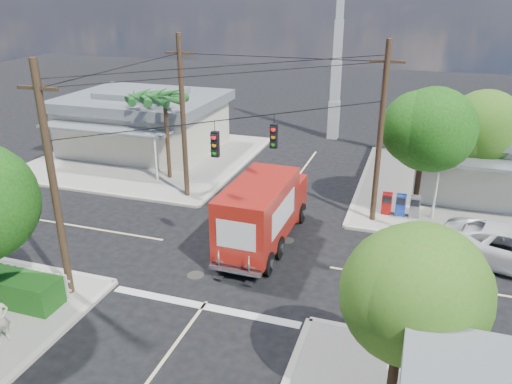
% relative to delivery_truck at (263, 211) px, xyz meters
% --- Properties ---
extents(ground, '(120.00, 120.00, 0.00)m').
position_rel_delivery_truck_xyz_m(ground, '(-0.61, -1.20, -1.64)').
color(ground, black).
rests_on(ground, ground).
extents(sidewalk_ne, '(14.12, 14.12, 0.14)m').
position_rel_delivery_truck_xyz_m(sidewalk_ne, '(10.26, 9.68, -1.57)').
color(sidewalk_ne, gray).
rests_on(sidewalk_ne, ground).
extents(sidewalk_nw, '(14.12, 14.12, 0.14)m').
position_rel_delivery_truck_xyz_m(sidewalk_nw, '(-11.49, 9.68, -1.57)').
color(sidewalk_nw, gray).
rests_on(sidewalk_nw, ground).
extents(road_markings, '(32.00, 32.00, 0.01)m').
position_rel_delivery_truck_xyz_m(road_markings, '(-0.61, -2.67, -1.64)').
color(road_markings, beige).
rests_on(road_markings, ground).
extents(building_nw, '(10.80, 10.20, 4.30)m').
position_rel_delivery_truck_xyz_m(building_nw, '(-12.61, 11.27, 0.58)').
color(building_nw, beige).
rests_on(building_nw, sidewalk_nw).
extents(radio_tower, '(0.80, 0.80, 17.00)m').
position_rel_delivery_truck_xyz_m(radio_tower, '(-0.11, 18.80, 4.00)').
color(radio_tower, silver).
rests_on(radio_tower, ground).
extents(tree_ne_front, '(4.21, 4.14, 6.66)m').
position_rel_delivery_truck_xyz_m(tree_ne_front, '(6.59, 5.56, 3.12)').
color(tree_ne_front, '#422D1C').
rests_on(tree_ne_front, sidewalk_ne).
extents(tree_ne_back, '(3.77, 3.66, 5.82)m').
position_rel_delivery_truck_xyz_m(tree_ne_back, '(9.19, 7.76, 2.54)').
color(tree_ne_back, '#422D1C').
rests_on(tree_ne_back, sidewalk_ne).
extents(tree_se, '(3.67, 3.54, 5.62)m').
position_rel_delivery_truck_xyz_m(tree_se, '(6.39, -8.44, 2.40)').
color(tree_se, '#422D1C').
rests_on(tree_se, sidewalk_se).
extents(palm_nw_front, '(3.01, 3.08, 5.59)m').
position_rel_delivery_truck_xyz_m(palm_nw_front, '(-8.11, 6.30, 3.40)').
color(palm_nw_front, '#422D1C').
rests_on(palm_nw_front, sidewalk_nw).
extents(palm_nw_back, '(3.01, 3.08, 5.19)m').
position_rel_delivery_truck_xyz_m(palm_nw_back, '(-10.11, 7.80, 3.03)').
color(palm_nw_back, '#422D1C').
rests_on(palm_nw_back, sidewalk_nw).
extents(utility_poles, '(12.00, 10.68, 9.00)m').
position_rel_delivery_truck_xyz_m(utility_poles, '(-2.20, 0.41, 3.03)').
color(utility_poles, '#473321').
rests_on(utility_poles, ground).
extents(picket_fence, '(5.94, 0.06, 1.00)m').
position_rel_delivery_truck_xyz_m(picket_fence, '(-8.41, -6.80, -0.96)').
color(picket_fence, silver).
rests_on(picket_fence, sidewalk_sw).
extents(vending_boxes, '(1.90, 0.50, 1.10)m').
position_rel_delivery_truck_xyz_m(vending_boxes, '(5.89, 5.00, -0.95)').
color(vending_boxes, '#A80E0C').
rests_on(vending_boxes, sidewalk_ne).
extents(delivery_truck, '(2.55, 7.54, 3.24)m').
position_rel_delivery_truck_xyz_m(delivery_truck, '(0.00, 0.00, 0.00)').
color(delivery_truck, black).
rests_on(delivery_truck, ground).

